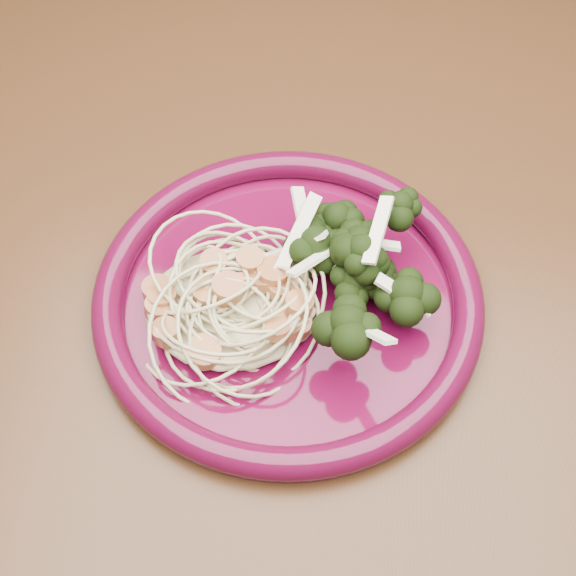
# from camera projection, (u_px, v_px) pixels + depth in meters

# --- Properties ---
(dining_table) EXTENTS (1.20, 0.80, 0.75)m
(dining_table) POSITION_uv_depth(u_px,v_px,m) (234.00, 393.00, 0.63)
(dining_table) COLOR #472814
(dining_table) RESTS_ON ground
(dinner_plate) EXTENTS (0.34, 0.34, 0.02)m
(dinner_plate) POSITION_uv_depth(u_px,v_px,m) (288.00, 296.00, 0.55)
(dinner_plate) COLOR #4D0624
(dinner_plate) RESTS_ON dining_table
(spaghetti_pile) EXTENTS (0.14, 0.13, 0.03)m
(spaghetti_pile) POSITION_uv_depth(u_px,v_px,m) (229.00, 301.00, 0.54)
(spaghetti_pile) COLOR beige
(spaghetti_pile) RESTS_ON dinner_plate
(scallop_cluster) EXTENTS (0.14, 0.14, 0.04)m
(scallop_cluster) POSITION_uv_depth(u_px,v_px,m) (226.00, 273.00, 0.51)
(scallop_cluster) COLOR #C87C47
(scallop_cluster) RESTS_ON spaghetti_pile
(broccoli_pile) EXTENTS (0.12, 0.16, 0.05)m
(broccoli_pile) POSITION_uv_depth(u_px,v_px,m) (360.00, 265.00, 0.54)
(broccoli_pile) COLOR black
(broccoli_pile) RESTS_ON dinner_plate
(onion_garnish) EXTENTS (0.09, 0.10, 0.05)m
(onion_garnish) POSITION_uv_depth(u_px,v_px,m) (363.00, 237.00, 0.52)
(onion_garnish) COLOR white
(onion_garnish) RESTS_ON broccoli_pile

